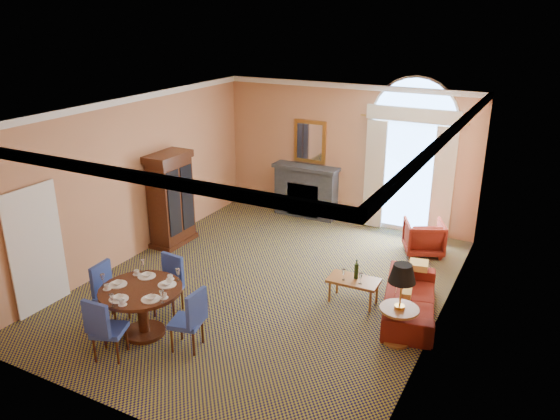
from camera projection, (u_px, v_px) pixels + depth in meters
The scene contains 12 objects.
ground at pixel (267, 285), 9.93m from camera, with size 7.50×7.50×0.00m, color #16123A.
room_envelope at pixel (283, 143), 9.62m from camera, with size 6.04×7.52×3.45m.
armoire at pixel (171, 201), 11.42m from camera, with size 0.57×1.01×1.97m.
dining_table at pixel (142, 300), 8.25m from camera, with size 1.25×1.25×0.99m.
dining_chair_north at pixel (170, 280), 8.92m from camera, with size 0.52×0.52×0.97m.
dining_chair_south at pixel (103, 326), 7.65m from camera, with size 0.56×0.56×0.97m.
dining_chair_east at pixel (191, 316), 7.88m from camera, with size 0.52×0.52×0.97m.
dining_chair_west at pixel (107, 289), 8.64m from camera, with size 0.48×0.48×0.97m.
sofa at pixel (410, 298), 8.91m from camera, with size 2.00×0.78×0.58m, color maroon.
armchair at pixel (424, 237), 11.12m from camera, with size 0.75×0.77×0.70m, color maroon.
coffee_table at pixel (354, 281), 9.22m from camera, with size 0.87×0.50×0.78m.
side_table at pixel (401, 294), 7.97m from camera, with size 0.58×0.58×1.26m.
Camera 1 is at (4.31, -7.71, 4.74)m, focal length 35.00 mm.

